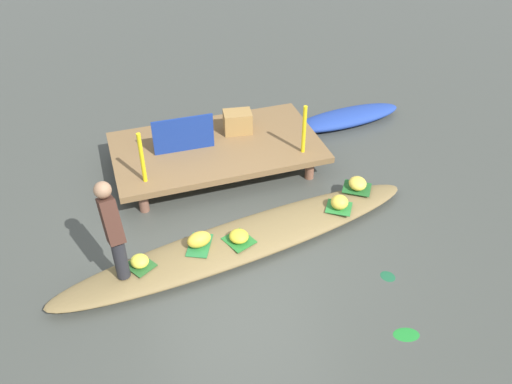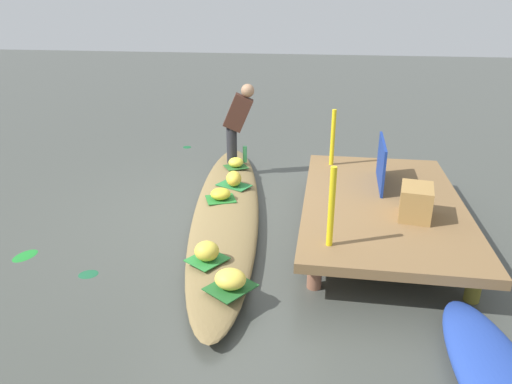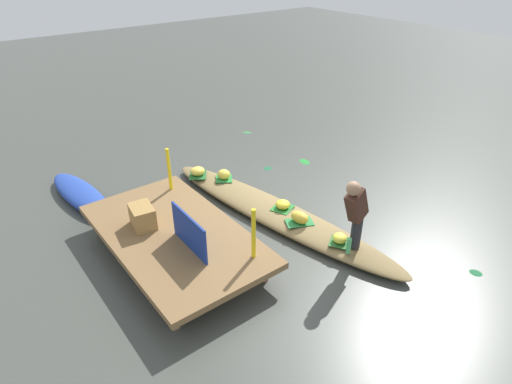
{
  "view_description": "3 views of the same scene",
  "coord_description": "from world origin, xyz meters",
  "views": [
    {
      "loc": [
        -1.48,
        -5.01,
        4.92
      ],
      "look_at": [
        0.37,
        0.59,
        0.39
      ],
      "focal_mm": 37.62,
      "sensor_mm": 36.0,
      "label": 1
    },
    {
      "loc": [
        5.39,
        1.21,
        2.56
      ],
      "look_at": [
        0.38,
        0.43,
        0.52
      ],
      "focal_mm": 33.44,
      "sensor_mm": 36.0,
      "label": 2
    },
    {
      "loc": [
        -4.8,
        4.15,
        4.23
      ],
      "look_at": [
        0.41,
        0.11,
        0.37
      ],
      "focal_mm": 30.24,
      "sensor_mm": 36.0,
      "label": 3
    }
  ],
  "objects": [
    {
      "name": "banana_bunch_4",
      "position": [
        -0.08,
        -0.09,
        0.28
      ],
      "size": [
        0.33,
        0.34,
        0.14
      ],
      "primitive_type": "ellipsoid",
      "rotation": [
        0.0,
        0.0,
        5.14
      ],
      "color": "yellow",
      "rests_on": "vendor_boat"
    },
    {
      "name": "moored_boat",
      "position": [
        2.72,
        2.49,
        0.12
      ],
      "size": [
        2.17,
        0.76,
        0.24
      ],
      "primitive_type": "ellipsoid",
      "rotation": [
        0.0,
        0.0,
        0.09
      ],
      "color": "#2441A1",
      "rests_on": "ground"
    },
    {
      "name": "market_banner",
      "position": [
        -0.35,
        1.88,
        0.71
      ],
      "size": [
        0.92,
        0.05,
        0.56
      ],
      "primitive_type": "cube",
      "rotation": [
        0.0,
        0.0,
        -0.02
      ],
      "color": "navy",
      "rests_on": "dock_platform"
    },
    {
      "name": "railing_post_east",
      "position": [
        1.35,
        1.28,
        0.82
      ],
      "size": [
        0.06,
        0.06,
        0.78
      ],
      "primitive_type": "cylinder",
      "color": "yellow",
      "rests_on": "dock_platform"
    },
    {
      "name": "drifting_plant_3",
      "position": [
        1.55,
        -1.1,
        0.0
      ],
      "size": [
        0.24,
        0.25,
        0.01
      ],
      "primitive_type": "ellipsoid",
      "rotation": [
        0.0,
        0.0,
        1.99
      ],
      "color": "#1C5B38",
      "rests_on": "ground"
    },
    {
      "name": "leaf_mat_2",
      "position": [
        -0.59,
        -0.02,
        0.21
      ],
      "size": [
        0.44,
        0.52,
        0.01
      ],
      "primitive_type": "cube",
      "rotation": [
        0.0,
        0.0,
        1.13
      ],
      "color": "#277A3B",
      "rests_on": "vendor_boat"
    },
    {
      "name": "canal_water",
      "position": [
        0.0,
        0.0,
        0.0
      ],
      "size": [
        40.0,
        40.0,
        0.0
      ],
      "primitive_type": "plane",
      "color": "#444741",
      "rests_on": "ground"
    },
    {
      "name": "dock_platform",
      "position": [
        0.15,
        1.88,
        0.37
      ],
      "size": [
        3.2,
        1.8,
        0.43
      ],
      "color": "brown",
      "rests_on": "ground"
    },
    {
      "name": "vendor_boat",
      "position": [
        0.0,
        0.0,
        0.1
      ],
      "size": [
        5.18,
        1.59,
        0.21
      ],
      "primitive_type": "ellipsoid",
      "rotation": [
        0.0,
        0.0,
        0.16
      ],
      "color": "olive",
      "rests_on": "ground"
    },
    {
      "name": "vendor_person",
      "position": [
        -1.59,
        -0.15,
        0.9
      ],
      "size": [
        0.25,
        0.49,
        1.22
      ],
      "color": "#28282D",
      "rests_on": "vendor_boat"
    },
    {
      "name": "leaf_mat_4",
      "position": [
        -0.08,
        -0.09,
        0.21
      ],
      "size": [
        0.43,
        0.45,
        0.01
      ],
      "primitive_type": "cube",
      "rotation": [
        0.0,
        0.0,
        1.96
      ],
      "color": "#26762D",
      "rests_on": "vendor_boat"
    },
    {
      "name": "leaf_mat_0",
      "position": [
        1.43,
        0.11,
        0.21
      ],
      "size": [
        0.46,
        0.45,
        0.01
      ],
      "primitive_type": "cube",
      "rotation": [
        0.0,
        0.0,
        2.56
      ],
      "color": "#2B8136",
      "rests_on": "vendor_boat"
    },
    {
      "name": "banana_bunch_2",
      "position": [
        -0.59,
        -0.02,
        0.31
      ],
      "size": [
        0.35,
        0.27,
        0.2
      ],
      "primitive_type": "ellipsoid",
      "rotation": [
        0.0,
        0.0,
        3.34
      ],
      "color": "yellow",
      "rests_on": "vendor_boat"
    },
    {
      "name": "banana_bunch_1",
      "position": [
        -1.36,
        -0.15,
        0.28
      ],
      "size": [
        0.32,
        0.32,
        0.15
      ],
      "primitive_type": "ellipsoid",
      "rotation": [
        0.0,
        0.0,
        2.33
      ],
      "color": "yellow",
      "rests_on": "vendor_boat"
    },
    {
      "name": "leaf_mat_1",
      "position": [
        -1.36,
        -0.15,
        0.21
      ],
      "size": [
        0.41,
        0.42,
        0.01
      ],
      "primitive_type": "cube",
      "rotation": [
        0.0,
        0.0,
        2.12
      ],
      "color": "#29622A",
      "rests_on": "vendor_boat"
    },
    {
      "name": "banana_bunch_3",
      "position": [
        1.87,
        0.44,
        0.29
      ],
      "size": [
        0.3,
        0.32,
        0.17
      ],
      "primitive_type": "ellipsoid",
      "rotation": [
        0.0,
        0.0,
        1.39
      ],
      "color": "#F5D44B",
      "rests_on": "vendor_boat"
    },
    {
      "name": "leaf_mat_3",
      "position": [
        1.87,
        0.44,
        0.21
      ],
      "size": [
        0.51,
        0.5,
        0.01
      ],
      "primitive_type": "cube",
      "rotation": [
        0.0,
        0.0,
        2.54
      ],
      "color": "#225F28",
      "rests_on": "vendor_boat"
    },
    {
      "name": "drifting_plant_1",
      "position": [
        1.31,
        -1.95,
        0.0
      ],
      "size": [
        0.34,
        0.27,
        0.01
      ],
      "primitive_type": "ellipsoid",
      "rotation": [
        0.0,
        0.0,
        2.88
      ],
      "color": "#1F852E",
      "rests_on": "ground"
    },
    {
      "name": "banana_bunch_0",
      "position": [
        1.43,
        0.11,
        0.3
      ],
      "size": [
        0.34,
        0.34,
        0.19
      ],
      "primitive_type": "ellipsoid",
      "rotation": [
        0.0,
        0.0,
        0.67
      ],
      "color": "yellow",
      "rests_on": "vendor_boat"
    },
    {
      "name": "railing_post_west",
      "position": [
        -1.05,
        1.28,
        0.82
      ],
      "size": [
        0.06,
        0.06,
        0.78
      ],
      "primitive_type": "cylinder",
      "color": "yellow",
      "rests_on": "dock_platform"
    },
    {
      "name": "drifting_plant_2",
      "position": [
        3.43,
        -1.95,
        0.0
      ],
      "size": [
        0.25,
        0.22,
        0.01
      ],
      "primitive_type": "ellipsoid",
      "rotation": [
        0.0,
        0.0,
        0.58
      ],
      "color": "#308D3D",
      "rests_on": "ground"
    },
    {
      "name": "produce_crate",
      "position": [
        0.59,
        2.17,
        0.6
      ],
      "size": [
        0.48,
        0.38,
        0.35
      ],
      "primitive_type": "cube",
      "rotation": [
        0.0,
        0.0,
        -0.15
      ],
      "color": "#A47C43",
      "rests_on": "dock_platform"
    },
    {
      "name": "water_bottle",
      "position": [
        -1.62,
        -0.05,
        0.33
      ],
      "size": [
        0.07,
        0.07,
        0.26
      ],
      "primitive_type": "cylinder",
      "color": "#4BBA6A",
      "rests_on": "vendor_boat"
    },
    {
      "name": "drifting_plant_0",
      "position": [
        -2.94,
        -1.4,
        0.0
      ],
      "size": [
        0.23,
        0.21,
        0.01
      ],
      "primitive_type": "ellipsoid",
      "rotation": [
        0.0,
        0.0,
        0.36
      ],
      "color": "#165A2F",
      "rests_on": "ground"
    }
  ]
}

